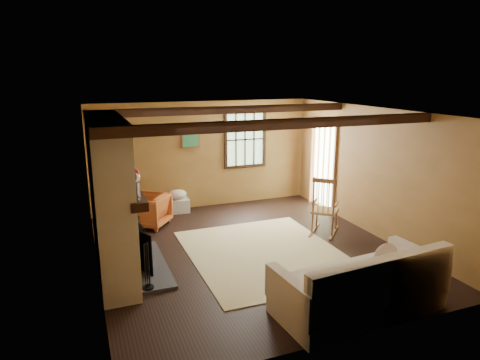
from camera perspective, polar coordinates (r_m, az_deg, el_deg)
name	(u,v)px	position (r m, az deg, el deg)	size (l,w,h in m)	color
ground	(250,251)	(7.53, 1.29, -9.39)	(5.50, 5.50, 0.00)	black
room_envelope	(256,155)	(7.36, 2.18, 3.38)	(5.02, 5.52, 2.44)	#986536
fireplace	(112,204)	(6.67, -16.66, -3.05)	(1.02, 2.30, 2.40)	#985D3B
rug	(265,253)	(7.44, 3.33, -9.70)	(2.50, 3.00, 0.01)	beige
rocking_chair	(325,209)	(8.32, 11.21, -3.87)	(0.86, 0.88, 1.12)	tan
sofa	(362,289)	(5.85, 15.95, -13.83)	(2.28, 1.15, 0.89)	white
firewood_pile	(111,215)	(9.38, -16.80, -4.49)	(0.59, 0.11, 0.21)	brown
laundry_basket	(177,205)	(9.58, -8.35, -3.36)	(0.50, 0.38, 0.30)	silver
basket_pillow	(177,194)	(9.51, -8.41, -1.89)	(0.42, 0.34, 0.21)	white
armchair	(149,210)	(8.78, -12.04, -3.96)	(0.70, 0.72, 0.65)	#BF6026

